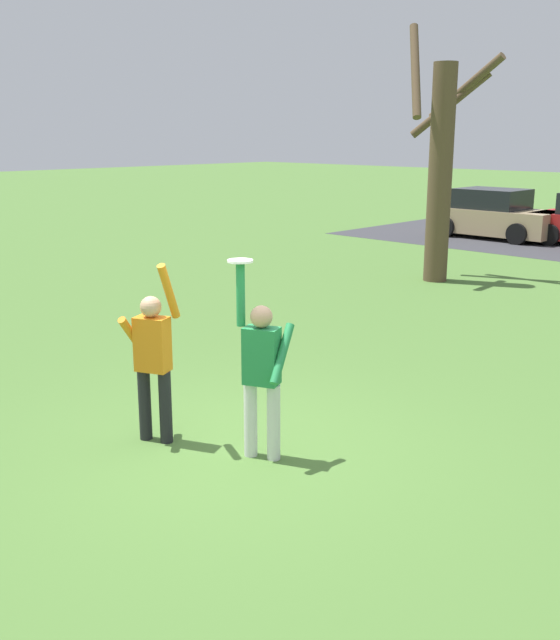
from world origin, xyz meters
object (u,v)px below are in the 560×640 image
parked_car_tan (494,216)px  bare_tree_tall (441,162)px  person_catcher (262,369)px  person_defender (153,356)px  frisbee_disc (240,261)px

parked_car_tan → bare_tree_tall: bare_tree_tall is taller
bare_tree_tall → person_catcher: bearing=-67.2°
person_defender → bare_tree_tall: size_ratio=0.36×
frisbee_disc → parked_car_tan: 18.54m
parked_car_tan → bare_tree_tall: bearing=-70.6°
person_defender → bare_tree_tall: 10.74m
bare_tree_tall → parked_car_tan: bearing=109.1°
person_catcher → frisbee_disc: 1.13m
person_defender → parked_car_tan: size_ratio=0.50×
frisbee_disc → parked_car_tan: frisbee_disc is taller
person_catcher → person_defender: person_catcher is taller
frisbee_disc → person_defender: bearing=-156.1°
person_catcher → parked_car_tan: bearing=-92.7°
person_catcher → frisbee_disc: bearing=-0.0°
person_catcher → parked_car_tan: person_catcher is taller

